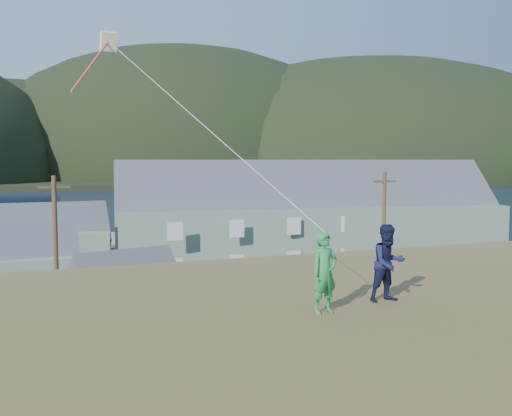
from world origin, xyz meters
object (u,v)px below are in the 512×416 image
(lodge, at_px, (311,220))
(shed_palegreen_far, at_px, (47,238))
(wharf, at_px, (37,246))
(kite_flyer_green, at_px, (325,273))
(shed_palegreen_near, at_px, (15,265))
(shed_white, at_px, (128,286))
(kite_flyer_navy, at_px, (388,263))

(lodge, bearing_deg, shed_palegreen_far, 163.64)
(wharf, distance_m, kite_flyer_green, 60.28)
(lodge, height_order, kite_flyer_green, lodge)
(wharf, height_order, shed_palegreen_far, shed_palegreen_far)
(shed_palegreen_near, bearing_deg, lodge, -0.14)
(wharf, xyz_separation_m, lodge, (24.34, -21.80, 4.37))
(wharf, bearing_deg, shed_palegreen_far, -84.68)
(lodge, height_order, shed_palegreen_near, lodge)
(shed_palegreen_near, distance_m, kite_flyer_green, 36.78)
(shed_palegreen_near, relative_size, kite_flyer_green, 5.68)
(lodge, bearing_deg, shed_palegreen_near, -168.53)
(shed_palegreen_far, relative_size, kite_flyer_green, 6.87)
(shed_white, relative_size, shed_palegreen_far, 0.66)
(lodge, distance_m, shed_palegreen_near, 25.78)
(shed_white, distance_m, shed_palegreen_far, 20.88)
(lodge, xyz_separation_m, shed_white, (-18.35, -10.38, -2.75))
(lodge, relative_size, shed_white, 4.80)
(wharf, distance_m, lodge, 32.96)
(kite_flyer_green, bearing_deg, kite_flyer_navy, 0.37)
(kite_flyer_green, bearing_deg, wharf, 84.03)
(shed_palegreen_near, height_order, shed_palegreen_far, shed_palegreen_far)
(shed_palegreen_far, height_order, kite_flyer_green, kite_flyer_green)
(shed_white, height_order, kite_flyer_navy, kite_flyer_navy)
(shed_palegreen_near, height_order, shed_white, shed_palegreen_near)
(wharf, xyz_separation_m, shed_palegreen_far, (1.11, -11.88, 2.46))
(shed_palegreen_near, relative_size, shed_white, 1.26)
(shed_white, distance_m, kite_flyer_navy, 27.63)
(shed_palegreen_far, relative_size, kite_flyer_navy, 6.67)
(shed_palegreen_far, bearing_deg, kite_flyer_navy, -84.12)
(wharf, relative_size, lodge, 0.71)
(shed_palegreen_near, bearing_deg, kite_flyer_navy, -79.75)
(wharf, xyz_separation_m, shed_palegreen_near, (-1.25, -23.91, 2.05))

